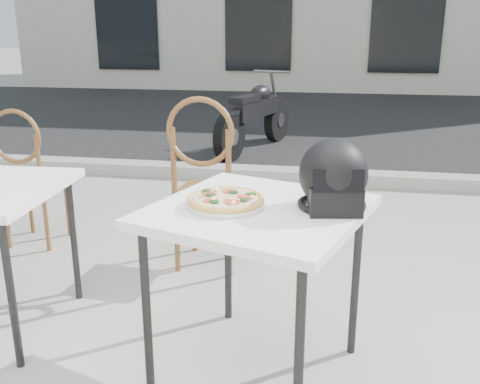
% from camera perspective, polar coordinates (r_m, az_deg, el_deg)
% --- Properties ---
extents(ground, '(80.00, 80.00, 0.00)m').
position_cam_1_polar(ground, '(2.63, 4.04, -16.69)').
color(ground, '#9D9B95').
rests_on(ground, ground).
extents(street_asphalt, '(30.00, 8.00, 0.00)m').
position_cam_1_polar(street_asphalt, '(9.30, 8.80, 7.71)').
color(street_asphalt, black).
rests_on(street_asphalt, ground).
extents(curb, '(30.00, 0.25, 0.12)m').
position_cam_1_polar(curb, '(5.37, 7.55, 1.70)').
color(curb, gray).
rests_on(curb, ground).
extents(cafe_table_main, '(1.02, 1.02, 0.77)m').
position_cam_1_polar(cafe_table_main, '(2.20, 1.89, -3.29)').
color(cafe_table_main, white).
rests_on(cafe_table_main, ground).
extents(plate, '(0.36, 0.36, 0.02)m').
position_cam_1_polar(plate, '(2.17, -1.53, -1.33)').
color(plate, silver).
rests_on(plate, cafe_table_main).
extents(pizza, '(0.33, 0.33, 0.04)m').
position_cam_1_polar(pizza, '(2.17, -1.53, -0.75)').
color(pizza, '#E0AF52').
rests_on(pizza, plate).
extents(helmet, '(0.32, 0.33, 0.28)m').
position_cam_1_polar(helmet, '(2.15, 9.92, 1.45)').
color(helmet, black).
rests_on(helmet, cafe_table_main).
extents(cafe_chair_main, '(0.45, 0.45, 1.10)m').
position_cam_1_polar(cafe_chair_main, '(3.25, -3.64, 1.80)').
color(cafe_chair_main, brown).
rests_on(cafe_chair_main, ground).
extents(cafe_chair_side, '(0.37, 0.37, 0.97)m').
position_cam_1_polar(cafe_chair_side, '(3.90, -21.77, 2.14)').
color(cafe_chair_side, brown).
rests_on(cafe_chair_side, ground).
extents(motorcycle, '(0.73, 1.87, 0.96)m').
position_cam_1_polar(motorcycle, '(6.70, 1.66, 8.01)').
color(motorcycle, black).
rests_on(motorcycle, street_asphalt).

